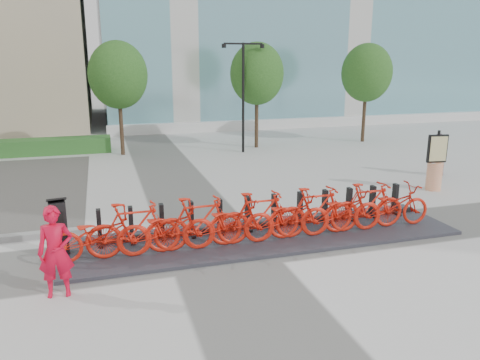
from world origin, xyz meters
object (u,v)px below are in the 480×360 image
object	(u,v)px
worker_red	(56,252)
bike_0	(99,235)
construction_barrel	(434,176)
map_sign	(437,151)
kiosk	(59,226)
pedestrian	(436,155)

from	to	relation	value
worker_red	bike_0	bearing A→B (deg)	60.33
construction_barrel	map_sign	world-z (taller)	map_sign
bike_0	map_sign	distance (m)	11.11
kiosk	map_sign	bearing A→B (deg)	2.13
bike_0	kiosk	world-z (taller)	kiosk
worker_red	construction_barrel	bearing A→B (deg)	20.80
worker_red	kiosk	bearing A→B (deg)	93.80
bike_0	map_sign	xyz separation A→B (m)	(10.73, 2.77, 0.71)
pedestrian	map_sign	size ratio (longest dim) A/B	0.78
pedestrian	map_sign	world-z (taller)	map_sign
worker_red	map_sign	size ratio (longest dim) A/B	0.85
bike_0	construction_barrel	xyz separation A→B (m)	(10.80, 2.87, -0.15)
pedestrian	construction_barrel	distance (m)	2.30
pedestrian	construction_barrel	xyz separation A→B (m)	(-1.46, -1.75, -0.31)
bike_0	construction_barrel	size ratio (longest dim) A/B	2.17
pedestrian	construction_barrel	bearing A→B (deg)	33.03
bike_0	worker_red	distance (m)	1.49
bike_0	map_sign	world-z (taller)	map_sign
bike_0	worker_red	world-z (taller)	worker_red
kiosk	map_sign	size ratio (longest dim) A/B	0.65
worker_red	construction_barrel	distance (m)	12.28
kiosk	worker_red	world-z (taller)	worker_red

